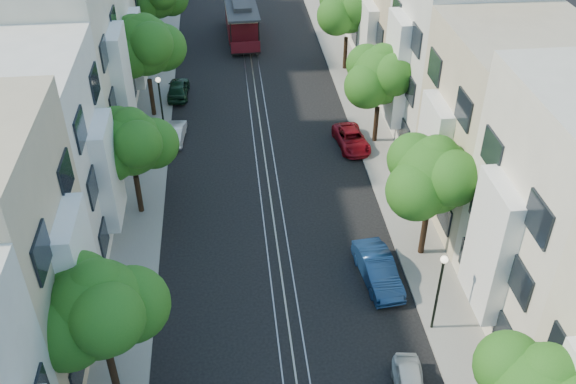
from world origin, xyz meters
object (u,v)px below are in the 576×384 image
object	(u,v)px
parked_car_e_mid	(378,270)
tree_w_c	(146,47)
tree_e_d	(349,9)
parked_car_w_far	(178,88)
tree_w_b	(132,144)
lamp_west	(160,98)
tree_e_b	(434,177)
lamp_east	(440,282)
cable_car	(241,17)
parked_car_e_far	(351,139)
tree_e_c	(381,77)
parked_car_w_mid	(175,133)
tree_w_a	(100,311)

from	to	relation	value
parked_car_e_mid	tree_w_c	bearing A→B (deg)	117.00
tree_e_d	parked_car_w_far	world-z (taller)	tree_e_d
tree_w_b	lamp_west	bearing A→B (deg)	84.03
tree_e_b	lamp_east	size ratio (longest dim) A/B	1.61
tree_e_d	parked_car_e_mid	xyz separation A→B (m)	(-2.70, -23.65, -4.19)
tree_e_b	lamp_west	bearing A→B (deg)	136.15
tree_e_b	cable_car	xyz separation A→B (m)	(-7.76, 29.09, -2.86)
tree_e_b	lamp_east	world-z (taller)	tree_e_b
parked_car_e_far	tree_w_c	bearing A→B (deg)	151.35
tree_e_b	tree_w_c	world-z (taller)	tree_w_c
tree_w_c	parked_car_w_far	bearing A→B (deg)	61.31
tree_e_c	lamp_west	xyz separation A→B (m)	(-13.56, 2.02, -1.75)
parked_car_e_mid	parked_car_w_far	world-z (taller)	parked_car_e_mid
cable_car	parked_car_w_mid	distance (m)	17.32
tree_e_c	parked_car_w_far	size ratio (longest dim) A/B	1.81
lamp_west	parked_car_w_far	xyz separation A→B (m)	(0.70, 5.79, -2.23)
parked_car_w_mid	tree_e_d	bearing A→B (deg)	-138.13
parked_car_e_far	parked_car_w_far	xyz separation A→B (m)	(-11.20, 8.18, 0.08)
tree_w_c	lamp_west	world-z (taller)	tree_w_c
parked_car_e_far	parked_car_e_mid	bearing A→B (deg)	-100.64
tree_w_a	tree_w_b	distance (m)	12.00
cable_car	parked_car_e_far	size ratio (longest dim) A/B	2.17
tree_w_a	tree_w_b	world-z (taller)	tree_w_a
tree_e_d	cable_car	bearing A→B (deg)	137.57
tree_e_b	tree_e_c	distance (m)	11.00
tree_w_b	parked_car_e_mid	bearing A→B (deg)	-29.62
cable_car	parked_car_e_mid	bearing A→B (deg)	-82.34
tree_w_c	parked_car_w_far	distance (m)	5.49
parked_car_e_far	parked_car_w_mid	distance (m)	11.37
tree_e_b	tree_w_a	world-z (taller)	same
tree_e_b	parked_car_w_far	world-z (taller)	tree_e_b
cable_car	parked_car_w_far	world-z (taller)	cable_car
tree_e_d	parked_car_w_mid	xyz separation A→B (m)	(-12.86, -9.40, -4.33)
tree_e_c	parked_car_e_far	world-z (taller)	tree_e_c
tree_e_d	parked_car_w_mid	distance (m)	16.51
lamp_east	cable_car	xyz separation A→B (m)	(-6.80, 34.07, -0.97)
parked_car_w_far	tree_e_d	bearing A→B (deg)	-163.30
tree_w_c	lamp_east	distance (m)	25.01
tree_e_d	tree_e_b	bearing A→B (deg)	-90.00
cable_car	parked_car_e_mid	xyz separation A→B (m)	(5.06, -30.75, -1.19)
tree_w_a	parked_car_e_mid	size ratio (longest dim) A/B	1.61
lamp_west	parked_car_e_far	xyz separation A→B (m)	(11.90, -2.39, -2.31)
tree_e_b	lamp_east	bearing A→B (deg)	-100.93
parked_car_e_mid	parked_car_e_far	bearing A→B (deg)	78.63
lamp_east	tree_w_b	bearing A→B (deg)	143.42
parked_car_e_far	parked_car_w_mid	world-z (taller)	parked_car_w_mid
tree_e_c	parked_car_w_mid	size ratio (longest dim) A/B	2.00
tree_e_d	parked_car_e_mid	bearing A→B (deg)	-96.51
tree_w_c	parked_car_w_far	size ratio (longest dim) A/B	1.97
lamp_east	parked_car_w_mid	distance (m)	21.35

